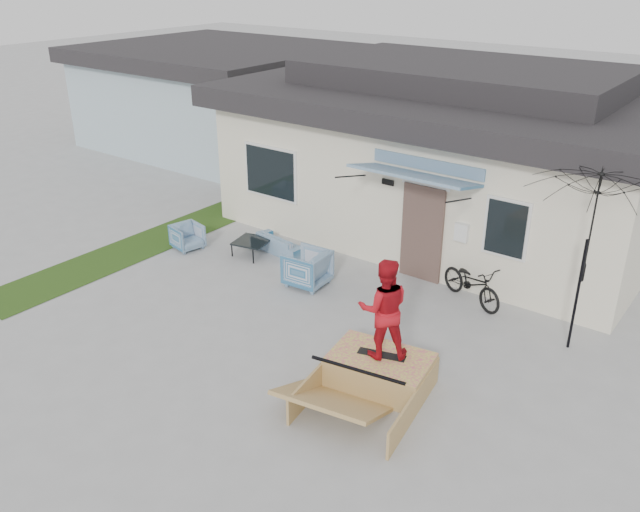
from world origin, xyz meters
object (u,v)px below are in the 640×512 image
Objects in this scene: loveseat at (280,240)px; coffee_table at (252,248)px; skate_ramp at (380,371)px; armchair_right at (307,266)px; armchair_left at (187,235)px; patio_umbrella at (584,258)px; skateboard at (382,354)px; skater at (384,307)px; bicycle at (472,279)px.

loveseat is 0.69m from coffee_table.
skate_ramp is (4.73, -3.13, -0.02)m from loveseat.
armchair_right is 0.40× the size of skate_ramp.
armchair_left reaches higher than loveseat.
skate_ramp reaches higher than coffee_table.
patio_umbrella reaches higher than skateboard.
coffee_table is at bearing -63.54° from skater.
skate_ramp is (-2.10, -3.00, -1.48)m from patio_umbrella.
loveseat is 1.95× the size of coffee_table.
skater is at bearing -26.15° from coffee_table.
skater is at bearing -125.54° from patio_umbrella.
armchair_right is 1.09× the size of skateboard.
skateboard is at bearing 90.00° from skate_ramp.
skateboard is at bearing -125.54° from patio_umbrella.
loveseat reaches higher than coffee_table.
armchair_right is at bearing 155.36° from loveseat.
loveseat is at bearing -70.44° from skater.
armchair_left is 1.63m from coffee_table.
armchair_left is 3.46m from armchair_right.
loveseat is 0.51× the size of patio_umbrella.
skater reaches higher than loveseat.
loveseat is 1.86m from armchair_right.
armchair_left is 6.95m from skater.
skate_ramp is at bearing -124.95° from patio_umbrella.
skater is at bearing -93.32° from armchair_left.
bicycle reaches higher than skateboard.
bicycle is 3.46m from skateboard.
coffee_table is at bearing -176.53° from patio_umbrella.
armchair_left is (-1.88, -1.20, 0.05)m from loveseat.
coffee_table is 0.95× the size of skateboard.
armchair_right is at bearing -74.00° from armchair_left.
coffee_table is (-1.96, 0.43, -0.24)m from armchair_right.
coffee_table is (-0.39, -0.56, -0.10)m from loveseat.
skateboard reaches higher than skate_ramp.
patio_umbrella is at bearing 3.47° from coffee_table.
skater reaches higher than armchair_left.
loveseat is 5.64m from skateboard.
bicycle is at bearing 81.56° from skate_ramp.
patio_umbrella is at bearing -70.44° from armchair_left.
patio_umbrella reaches higher than armchair_left.
skater is at bearing 73.32° from skateboard.
armchair_right is (1.57, -0.99, 0.14)m from loveseat.
patio_umbrella is (7.22, 0.44, 1.57)m from coffee_table.
patio_umbrella is 1.33× the size of skate_ramp.
skate_ramp is 2.73× the size of skateboard.
armchair_right is at bearing 137.10° from bicycle.
patio_umbrella reaches higher than bicycle.
skateboard is at bearing -93.32° from armchair_left.
skater is (0.04, -3.46, 0.90)m from bicycle.
bicycle is 0.96× the size of skater.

